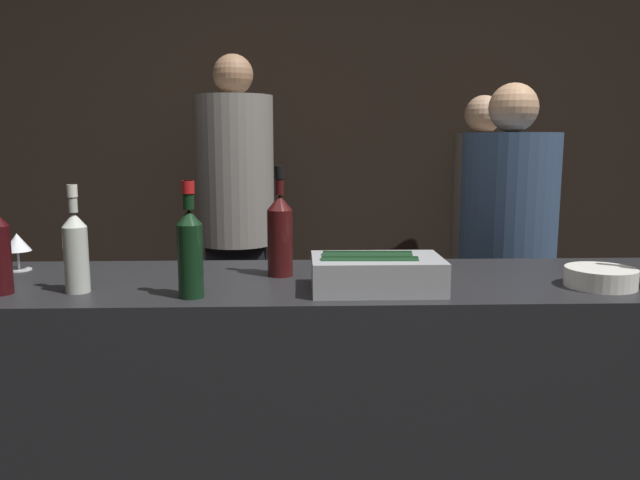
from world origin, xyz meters
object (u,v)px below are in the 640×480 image
Objects in this scene: red_wine_bottle_burgundy at (190,249)px; white_wine_bottle at (76,249)px; bowl_white at (601,277)px; wine_glass at (17,244)px; red_wine_bottle_black_foil at (280,232)px; person_in_hoodie at (479,226)px; person_blond_tee at (236,213)px; ice_bin_with_bottles at (375,272)px; person_grey_polo at (506,256)px.

white_wine_bottle is at bearing 168.34° from red_wine_bottle_burgundy.
wine_glass is (-1.84, 0.30, 0.06)m from bowl_white.
red_wine_bottle_black_foil is (0.88, -0.11, 0.05)m from wine_glass.
white_wine_bottle is at bearing 85.45° from person_in_hoodie.
person_blond_tee reaches higher than red_wine_bottle_black_foil.
bowl_white is at bearing 1.62° from ice_bin_with_bottles.
red_wine_bottle_black_foil reaches higher than ice_bin_with_bottles.
person_in_hoodie reaches higher than person_grey_polo.
ice_bin_with_bottles is at bearing -0.28° from white_wine_bottle.
person_in_hoodie reaches higher than white_wine_bottle.
ice_bin_with_bottles is 0.68m from bowl_white.
person_grey_polo is at bearing 35.77° from red_wine_bottle_black_foil.
red_wine_bottle_burgundy is at bearing -11.66° from white_wine_bottle.
person_grey_polo reaches higher than wine_glass.
white_wine_bottle is 2.40m from person_in_hoodie.
red_wine_bottle_black_foil is at bearing 156.43° from person_blond_tee.
wine_glass reaches higher than ice_bin_with_bottles.
ice_bin_with_bottles is 1.83× the size of bowl_white.
red_wine_bottle_burgundy is at bearing 92.95° from person_in_hoodie.
bowl_white is 0.90m from person_grey_polo.
red_wine_bottle_black_foil is at bearing -29.78° from person_grey_polo.
red_wine_bottle_black_foil is (-0.28, 0.21, 0.09)m from ice_bin_with_bottles.
wine_glass is at bearing 74.98° from person_in_hoodie.
bowl_white is at bearing 4.03° from red_wine_bottle_burgundy.
person_blond_tee reaches higher than person_grey_polo.
person_blond_tee is (-0.56, 1.56, -0.01)m from ice_bin_with_bottles.
bowl_white is 1.54m from white_wine_bottle.
red_wine_bottle_black_foil reaches higher than wine_glass.
red_wine_bottle_black_foil is at bearing -7.20° from wine_glass.
red_wine_bottle_black_foil is at bearing 168.89° from bowl_white.
person_in_hoodie is (0.81, 1.72, -0.10)m from ice_bin_with_bottles.
ice_bin_with_bottles is 0.36m from red_wine_bottle_black_foil.
white_wine_bottle is 1.81m from person_grey_polo.
person_grey_polo is (1.26, -0.65, -0.12)m from person_blond_tee.
ice_bin_with_bottles is 1.66m from person_blond_tee.
wine_glass is at bearing 149.10° from red_wine_bottle_burgundy.
person_in_hoodie is (1.97, 1.40, -0.14)m from wine_glass.
ice_bin_with_bottles is 0.23× the size of person_grey_polo.
red_wine_bottle_burgundy is 1.58m from person_grey_polo.
person_grey_polo is at bearing 30.30° from white_wine_bottle.
person_in_hoodie reaches higher than red_wine_bottle_burgundy.
white_wine_bottle is (-1.54, -0.02, 0.10)m from bowl_white.
bowl_white is 0.67× the size of white_wine_bottle.
person_in_hoodie is at bearing 53.34° from red_wine_bottle_burgundy.
bowl_white is at bearing 0.56° from white_wine_bottle.
red_wine_bottle_burgundy reaches higher than white_wine_bottle.
person_blond_tee is (-0.28, 1.35, -0.09)m from red_wine_bottle_black_foil.
ice_bin_with_bottles is at bearing -15.34° from wine_glass.
person_grey_polo is (1.86, 0.59, -0.16)m from wine_glass.
red_wine_bottle_burgundy is 0.20× the size of person_grey_polo.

